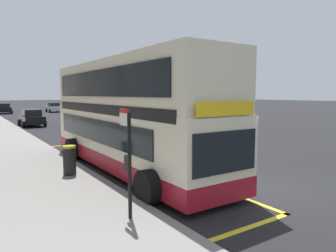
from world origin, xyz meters
TOP-DOWN VIEW (x-y plane):
  - ground_plane at (0.00, 32.00)m, footprint 260.00×260.00m
  - double_decker_bus at (-2.46, 4.62)m, footprint 3.20×11.41m
  - bus_bay_markings at (-2.57, 4.95)m, footprint 2.86×14.19m
  - bus_stop_sign at (-4.83, -0.26)m, footprint 0.09×0.51m
  - parked_car_silver_far at (4.74, 47.80)m, footprint 2.09×4.20m
  - parked_car_black_ahead at (-2.63, 25.13)m, footprint 2.09×4.20m
  - parked_car_black_across at (-2.78, 47.95)m, footprint 2.09×4.20m
  - litter_bin at (-4.89, 4.48)m, footprint 0.48×0.48m

SIDE VIEW (x-z plane):
  - ground_plane at x=0.00m, z-range 0.00..0.00m
  - bus_bay_markings at x=-2.57m, z-range 0.00..0.01m
  - litter_bin at x=-4.89m, z-range 0.14..1.22m
  - parked_car_silver_far at x=4.74m, z-range -0.01..1.61m
  - parked_car_black_ahead at x=-2.63m, z-range -0.01..1.61m
  - parked_car_black_across at x=-2.78m, z-range -0.01..1.61m
  - bus_stop_sign at x=-4.83m, z-range 0.38..2.98m
  - double_decker_bus at x=-2.46m, z-range -0.13..4.27m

